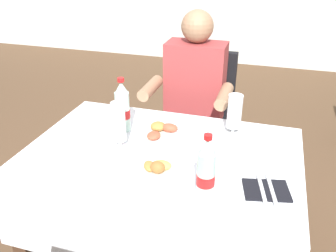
{
  "coord_description": "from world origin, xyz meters",
  "views": [
    {
      "loc": [
        0.48,
        -1.36,
        1.59
      ],
      "look_at": [
        0.06,
        0.03,
        0.84
      ],
      "focal_mm": 37.61,
      "sensor_mm": 36.0,
      "label": 1
    }
  ],
  "objects": [
    {
      "name": "napkin_cutlery_set",
      "position": [
        0.52,
        -0.23,
        0.76
      ],
      "size": [
        0.19,
        0.2,
        0.01
      ],
      "color": "black",
      "rests_on": "main_dining_table"
    },
    {
      "name": "cola_bottle_secondary",
      "position": [
        0.31,
        -0.34,
        0.88
      ],
      "size": [
        0.07,
        0.07,
        0.27
      ],
      "color": "silver",
      "rests_on": "main_dining_table"
    },
    {
      "name": "cola_bottle_primary",
      "position": [
        -0.19,
        0.07,
        0.88
      ],
      "size": [
        0.07,
        0.07,
        0.27
      ],
      "color": "silver",
      "rests_on": "main_dining_table"
    },
    {
      "name": "seated_diner_far",
      "position": [
        0.04,
        0.62,
        0.71
      ],
      "size": [
        0.5,
        0.46,
        1.26
      ],
      "color": "#282D42",
      "rests_on": "ground"
    },
    {
      "name": "main_dining_table",
      "position": [
        0.06,
        -0.07,
        0.59
      ],
      "size": [
        1.22,
        0.82,
        0.76
      ],
      "color": "white",
      "rests_on": "ground"
    },
    {
      "name": "plate_far_diner",
      "position": [
        0.0,
        0.07,
        0.78
      ],
      "size": [
        0.23,
        0.23,
        0.05
      ],
      "color": "white",
      "rests_on": "main_dining_table"
    },
    {
      "name": "chair_far_diner_seat",
      "position": [
        0.06,
        0.73,
        0.55
      ],
      "size": [
        0.44,
        0.5,
        0.97
      ],
      "color": "black",
      "rests_on": "ground"
    },
    {
      "name": "beer_glass_middle",
      "position": [
        0.34,
        0.19,
        0.86
      ],
      "size": [
        0.07,
        0.07,
        0.2
      ],
      "color": "white",
      "rests_on": "main_dining_table"
    },
    {
      "name": "beer_glass_left",
      "position": [
        -0.14,
        -0.09,
        0.87
      ],
      "size": [
        0.07,
        0.07,
        0.22
      ],
      "color": "white",
      "rests_on": "main_dining_table"
    },
    {
      "name": "plate_near_camera",
      "position": [
        0.07,
        -0.24,
        0.78
      ],
      "size": [
        0.22,
        0.22,
        0.06
      ],
      "color": "white",
      "rests_on": "main_dining_table"
    }
  ]
}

